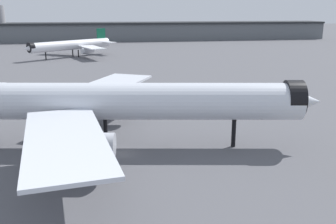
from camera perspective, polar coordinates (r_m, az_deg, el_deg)
The scene contains 4 objects.
ground at distance 57.23m, azimuth -7.16°, elevation -6.24°, with size 900.00×900.00×0.00m, color #56565B.
airliner_near_gate at distance 58.13m, azimuth -7.82°, elevation 1.48°, with size 61.72×55.70×16.23m.
airliner_far_taxiway at distance 174.13m, azimuth -14.24°, elevation 9.69°, with size 38.97×34.57×11.92m.
terminal_building at distance 259.76m, azimuth -4.66°, elevation 12.00°, with size 256.19×23.82×22.74m.
Camera 1 is at (-2.61, -53.21, 20.90)m, focal length 40.60 mm.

